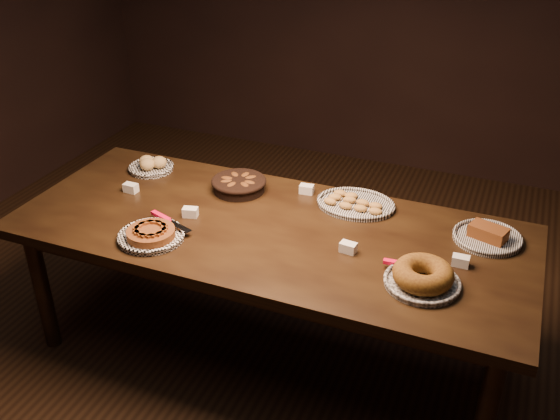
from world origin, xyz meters
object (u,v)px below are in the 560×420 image
at_px(madeleine_platter, 355,203).
at_px(bundt_cake_plate, 423,277).
at_px(apple_tart_plate, 151,234).
at_px(buffet_table, 268,240).

height_order(madeleine_platter, bundt_cake_plate, bundt_cake_plate).
xyz_separation_m(apple_tart_plate, madeleine_platter, (0.76, 0.63, -0.00)).
relative_size(apple_tart_plate, madeleine_platter, 0.86).
distance_m(madeleine_platter, bundt_cake_plate, 0.68).
bearing_deg(buffet_table, apple_tart_plate, -146.28).
bearing_deg(madeleine_platter, buffet_table, -145.99).
relative_size(buffet_table, madeleine_platter, 6.32).
relative_size(apple_tart_plate, bundt_cake_plate, 1.00).
distance_m(apple_tart_plate, madeleine_platter, 0.99).
relative_size(buffet_table, bundt_cake_plate, 7.28).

